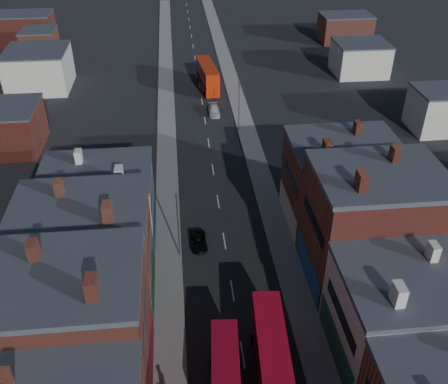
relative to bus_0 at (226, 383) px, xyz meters
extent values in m
cube|color=gray|center=(-4.51, 38.33, -2.22)|extent=(3.00, 200.00, 0.12)
cube|color=gray|center=(8.49, 38.33, -2.22)|extent=(3.00, 200.00, 0.12)
cylinder|color=slate|center=(-3.21, 18.33, 1.72)|extent=(0.16, 0.16, 8.00)
cube|color=slate|center=(-3.21, 18.33, 5.72)|extent=(0.25, 0.70, 0.25)
cylinder|color=slate|center=(7.19, 48.33, 1.72)|extent=(0.16, 0.16, 8.00)
cube|color=slate|center=(7.19, 48.33, 5.72)|extent=(0.25, 0.70, 0.25)
cube|color=#A50923|center=(0.00, 0.00, -0.01)|extent=(2.98, 9.91, 3.91)
cube|color=black|center=(0.00, 0.00, 0.92)|extent=(2.97, 9.13, 0.80)
cylinder|color=black|center=(-0.86, 3.20, -1.83)|extent=(0.33, 0.91, 0.89)
cylinder|color=black|center=(1.35, 3.03, -1.83)|extent=(0.33, 0.91, 0.89)
cube|color=red|center=(4.03, 2.00, 0.22)|extent=(3.17, 10.89, 4.30)
cube|color=black|center=(4.03, 2.00, -0.61)|extent=(3.17, 10.04, 0.88)
cube|color=black|center=(4.03, 2.00, 1.24)|extent=(3.17, 10.04, 0.88)
cylinder|color=black|center=(3.04, 5.52, -1.79)|extent=(0.36, 0.99, 0.98)
cylinder|color=black|center=(5.48, 5.35, -1.79)|extent=(0.36, 0.99, 0.98)
cube|color=#B62508|center=(3.49, 66.22, 0.30)|extent=(3.70, 11.30, 4.44)
cube|color=black|center=(3.49, 66.22, -0.56)|extent=(3.67, 10.42, 0.91)
cube|color=black|center=(3.49, 66.22, 1.35)|extent=(3.67, 10.42, 0.91)
cylinder|color=black|center=(2.62, 62.56, -1.77)|extent=(0.41, 1.04, 1.01)
cylinder|color=black|center=(5.12, 62.83, -1.77)|extent=(0.41, 1.04, 1.01)
cylinder|color=black|center=(1.85, 69.61, -1.77)|extent=(0.41, 1.04, 1.01)
cylinder|color=black|center=(4.36, 69.89, -1.77)|extent=(0.41, 1.04, 1.01)
imported|color=black|center=(-1.01, 19.94, -1.74)|extent=(1.88, 3.92, 1.08)
imported|color=silver|center=(3.72, 54.79, -1.63)|extent=(1.83, 4.48, 1.30)
camera|label=1|loc=(-2.60, -24.18, 34.67)|focal=40.00mm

